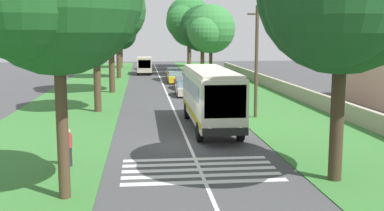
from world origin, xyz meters
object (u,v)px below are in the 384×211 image
Objects in this scene: trailing_car_2 at (175,78)px; trailing_minibus_0 at (144,64)px; roadside_tree_left_0 at (94,22)px; roadside_tree_right_3 at (187,20)px; utility_pole at (256,60)px; pedestrian at (69,147)px; roadside_tree_right_4 at (210,30)px; roadside_tree_left_3 at (120,35)px; trailing_car_0 at (185,89)px; roadside_tree_left_4 at (109,12)px; trailing_car_1 at (183,82)px; roadside_tree_left_2 at (117,24)px; coach_bus at (210,94)px; roadside_tree_right_1 at (201,30)px; roadside_tree_right_2 at (189,27)px; trailing_car_3 at (174,74)px.

trailing_minibus_0 is (13.45, 3.65, 0.88)m from trailing_car_2.
roadside_tree_left_0 is (-34.73, 3.91, 5.28)m from trailing_minibus_0.
utility_pole is (-44.22, -0.65, -4.06)m from roadside_tree_right_3.
roadside_tree_right_3 is 57.27m from pedestrian.
roadside_tree_left_3 is at bearing 24.54° from roadside_tree_right_4.
roadside_tree_left_4 reaches higher than trailing_car_0.
roadside_tree_left_4 reaches higher than trailing_car_1.
roadside_tree_left_2 is (19.42, 7.43, 6.58)m from trailing_car_0.
roadside_tree_right_3 is 7.06× the size of pedestrian.
roadside_tree_right_4 is (21.95, -11.88, -0.42)m from roadside_tree_left_0.
coach_bus is at bearing 176.28° from roadside_tree_right_3.
utility_pole is (-35.57, 0.54, -2.44)m from roadside_tree_right_1.
roadside_tree_left_3 is 0.73× the size of roadside_tree_right_3.
coach_bus is 11.32m from pedestrian.
utility_pole is (3.26, -3.73, 1.95)m from coach_bus.
trailing_minibus_0 is at bearing 11.15° from utility_pole.
roadside_tree_right_2 reaches higher than roadside_tree_left_2.
roadside_tree_left_3 is 5.15× the size of pedestrian.
roadside_tree_left_2 is at bearing 151.01° from roadside_tree_right_2.
roadside_tree_right_3 is at bearing -41.70° from roadside_tree_left_2.
roadside_tree_right_2 is (49.97, -12.21, 0.44)m from roadside_tree_left_0.
roadside_tree_right_3 is at bearing -5.82° from trailing_car_0.
roadside_tree_left_3 reaches higher than utility_pole.
utility_pole is at bearing -168.85° from trailing_minibus_0.
trailing_car_2 is 5.56m from trailing_car_3.
roadside_tree_right_4 reaches higher than roadside_tree_left_3.
roadside_tree_left_2 is 15.99m from roadside_tree_right_3.
trailing_car_0 is 0.39× the size of roadside_tree_right_2.
roadside_tree_left_4 reaches higher than coach_bus.
roadside_tree_left_4 is at bearing 148.93° from roadside_tree_right_1.
roadside_tree_left_2 is 16.27m from roadside_tree_left_4.
roadside_tree_left_3 is at bearing 96.52° from roadside_tree_right_2.
roadside_tree_left_0 is at bearing 159.14° from roadside_tree_right_1.
roadside_tree_right_2 is 28.03m from roadside_tree_right_4.
trailing_car_3 is 0.45× the size of roadside_tree_right_4.
trailing_car_3 is 0.39× the size of roadside_tree_right_2.
trailing_car_1 is 0.55× the size of utility_pole.
roadside_tree_left_2 is (-6.32, 3.65, 5.71)m from trailing_minibus_0.
roadside_tree_right_1 is 35.66m from utility_pole.
roadside_tree_left_3 is at bearing 53.56° from roadside_tree_right_3.
roadside_tree_left_2 reaches higher than roadside_tree_left_3.
roadside_tree_left_0 is at bearing 163.89° from trailing_car_3.
roadside_tree_left_0 is 1.23× the size of utility_pole.
trailing_car_2 is (12.29, 0.13, 0.00)m from trailing_car_0.
roadside_tree_left_3 reaches higher than trailing_car_3.
trailing_car_2 is (6.04, 0.46, 0.00)m from trailing_car_1.
roadside_tree_left_3 is at bearing 16.00° from trailing_car_2.
trailing_car_2 is 2.54× the size of pedestrian.
roadside_tree_left_0 is 28.41m from roadside_tree_left_2.
roadside_tree_right_1 is at bearing -74.54° from roadside_tree_left_2.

